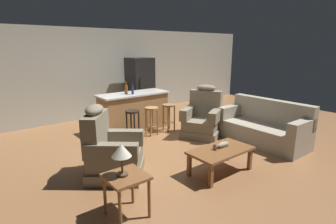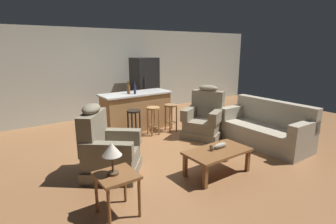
{
  "view_description": "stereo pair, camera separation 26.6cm",
  "coord_description": "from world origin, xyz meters",
  "px_view_note": "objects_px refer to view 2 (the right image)",
  "views": [
    {
      "loc": [
        -3.32,
        -4.28,
        2.08
      ],
      "look_at": [
        -0.03,
        -0.1,
        0.75
      ],
      "focal_mm": 28.0,
      "sensor_mm": 36.0,
      "label": 1
    },
    {
      "loc": [
        -3.11,
        -4.44,
        2.08
      ],
      "look_at": [
        -0.03,
        -0.1,
        0.75
      ],
      "focal_mm": 28.0,
      "sensor_mm": 36.0,
      "label": 2
    }
  ],
  "objects_px": {
    "fish_figurine": "(219,146)",
    "coffee_table": "(217,153)",
    "refrigerator": "(145,87)",
    "bottle_short_amber": "(135,89)",
    "bar_stool_right": "(171,113)",
    "recliner_near_island": "(205,119)",
    "table_lamp": "(112,151)",
    "couch": "(266,129)",
    "recliner_near_lamp": "(107,150)",
    "end_table": "(117,181)",
    "bar_stool_middle": "(153,116)",
    "bar_stool_left": "(134,119)",
    "kitchen_island": "(136,111)",
    "bottle_tall_green": "(129,89)"
  },
  "relations": [
    {
      "from": "recliner_near_island",
      "to": "table_lamp",
      "type": "height_order",
      "value": "recliner_near_island"
    },
    {
      "from": "bottle_short_amber",
      "to": "fish_figurine",
      "type": "bearing_deg",
      "value": -88.72
    },
    {
      "from": "refrigerator",
      "to": "bottle_short_amber",
      "type": "height_order",
      "value": "refrigerator"
    },
    {
      "from": "couch",
      "to": "bar_stool_right",
      "type": "xyz_separation_m",
      "value": [
        -1.13,
        1.96,
        0.13
      ]
    },
    {
      "from": "fish_figurine",
      "to": "table_lamp",
      "type": "distance_m",
      "value": 1.97
    },
    {
      "from": "couch",
      "to": "refrigerator",
      "type": "bearing_deg",
      "value": -77.72
    },
    {
      "from": "couch",
      "to": "bar_stool_middle",
      "type": "distance_m",
      "value": 2.57
    },
    {
      "from": "end_table",
      "to": "bar_stool_middle",
      "type": "height_order",
      "value": "bar_stool_middle"
    },
    {
      "from": "table_lamp",
      "to": "bottle_tall_green",
      "type": "distance_m",
      "value": 3.48
    },
    {
      "from": "couch",
      "to": "end_table",
      "type": "distance_m",
      "value": 3.73
    },
    {
      "from": "fish_figurine",
      "to": "end_table",
      "type": "height_order",
      "value": "end_table"
    },
    {
      "from": "recliner_near_lamp",
      "to": "bar_stool_left",
      "type": "relative_size",
      "value": 1.76
    },
    {
      "from": "recliner_near_lamp",
      "to": "fish_figurine",
      "type": "bearing_deg",
      "value": 6.61
    },
    {
      "from": "coffee_table",
      "to": "recliner_near_island",
      "type": "xyz_separation_m",
      "value": [
        1.17,
        1.56,
        0.06
      ]
    },
    {
      "from": "fish_figurine",
      "to": "couch",
      "type": "distance_m",
      "value": 1.84
    },
    {
      "from": "coffee_table",
      "to": "bottle_short_amber",
      "type": "distance_m",
      "value": 2.92
    },
    {
      "from": "recliner_near_lamp",
      "to": "bar_stool_middle",
      "type": "bearing_deg",
      "value": 76.44
    },
    {
      "from": "recliner_near_lamp",
      "to": "bar_stool_left",
      "type": "distance_m",
      "value": 1.76
    },
    {
      "from": "coffee_table",
      "to": "recliner_near_lamp",
      "type": "distance_m",
      "value": 1.82
    },
    {
      "from": "recliner_near_island",
      "to": "bar_stool_left",
      "type": "height_order",
      "value": "recliner_near_island"
    },
    {
      "from": "bar_stool_right",
      "to": "bottle_tall_green",
      "type": "xyz_separation_m",
      "value": [
        -0.85,
        0.62,
        0.59
      ]
    },
    {
      "from": "recliner_near_lamp",
      "to": "recliner_near_island",
      "type": "distance_m",
      "value": 2.71
    },
    {
      "from": "kitchen_island",
      "to": "bar_stool_right",
      "type": "height_order",
      "value": "kitchen_island"
    },
    {
      "from": "recliner_near_lamp",
      "to": "bar_stool_left",
      "type": "height_order",
      "value": "recliner_near_lamp"
    },
    {
      "from": "end_table",
      "to": "table_lamp",
      "type": "distance_m",
      "value": 0.41
    },
    {
      "from": "bar_stool_left",
      "to": "bar_stool_right",
      "type": "distance_m",
      "value": 1.05
    },
    {
      "from": "coffee_table",
      "to": "bar_stool_left",
      "type": "xyz_separation_m",
      "value": [
        -0.31,
        2.34,
        0.11
      ]
    },
    {
      "from": "recliner_near_island",
      "to": "bar_stool_middle",
      "type": "relative_size",
      "value": 1.76
    },
    {
      "from": "kitchen_island",
      "to": "recliner_near_island",
      "type": "bearing_deg",
      "value": -52.87
    },
    {
      "from": "kitchen_island",
      "to": "refrigerator",
      "type": "bearing_deg",
      "value": 51.45
    },
    {
      "from": "kitchen_island",
      "to": "bar_stool_left",
      "type": "height_order",
      "value": "kitchen_island"
    },
    {
      "from": "coffee_table",
      "to": "couch",
      "type": "relative_size",
      "value": 0.58
    },
    {
      "from": "refrigerator",
      "to": "recliner_near_island",
      "type": "bearing_deg",
      "value": -87.61
    },
    {
      "from": "end_table",
      "to": "bottle_short_amber",
      "type": "xyz_separation_m",
      "value": [
        1.83,
        2.89,
        0.61
      ]
    },
    {
      "from": "recliner_near_lamp",
      "to": "recliner_near_island",
      "type": "bearing_deg",
      "value": 50.34
    },
    {
      "from": "recliner_near_lamp",
      "to": "table_lamp",
      "type": "bearing_deg",
      "value": -69.39
    },
    {
      "from": "recliner_near_island",
      "to": "table_lamp",
      "type": "distance_m",
      "value": 3.46
    },
    {
      "from": "couch",
      "to": "bottle_short_amber",
      "type": "relative_size",
      "value": 6.16
    },
    {
      "from": "coffee_table",
      "to": "couch",
      "type": "bearing_deg",
      "value": 11.47
    },
    {
      "from": "refrigerator",
      "to": "bar_stool_right",
      "type": "bearing_deg",
      "value": -99.77
    },
    {
      "from": "couch",
      "to": "bar_stool_middle",
      "type": "xyz_separation_m",
      "value": [
        -1.66,
        1.96,
        0.13
      ]
    },
    {
      "from": "bar_stool_middle",
      "to": "bottle_short_amber",
      "type": "distance_m",
      "value": 0.8
    },
    {
      "from": "fish_figurine",
      "to": "refrigerator",
      "type": "distance_m",
      "value": 4.26
    },
    {
      "from": "recliner_near_island",
      "to": "bottle_short_amber",
      "type": "xyz_separation_m",
      "value": [
        -1.16,
        1.27,
        0.64
      ]
    },
    {
      "from": "recliner_near_island",
      "to": "end_table",
      "type": "height_order",
      "value": "recliner_near_island"
    },
    {
      "from": "fish_figurine",
      "to": "refrigerator",
      "type": "height_order",
      "value": "refrigerator"
    },
    {
      "from": "fish_figurine",
      "to": "couch",
      "type": "bearing_deg",
      "value": 10.49
    },
    {
      "from": "bar_stool_right",
      "to": "bar_stool_left",
      "type": "bearing_deg",
      "value": 180.0
    },
    {
      "from": "fish_figurine",
      "to": "coffee_table",
      "type": "bearing_deg",
      "value": -145.82
    },
    {
      "from": "recliner_near_island",
      "to": "end_table",
      "type": "relative_size",
      "value": 2.14
    }
  ]
}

